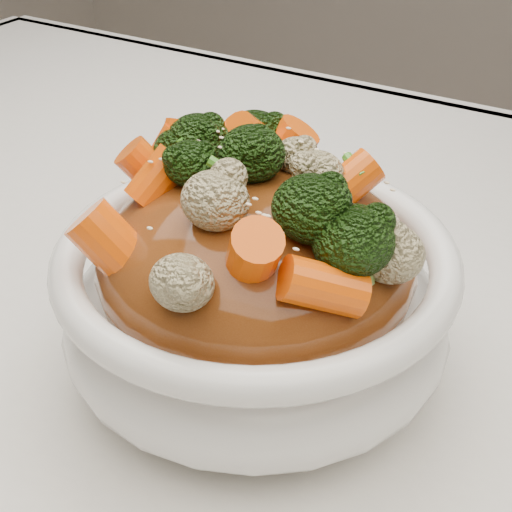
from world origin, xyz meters
The scene contains 8 objects.
tablecloth centered at (0.00, 0.00, 0.73)m, with size 1.20×0.80×0.04m, color silver.
bowl centered at (0.01, -0.02, 0.79)m, with size 0.20×0.20×0.08m, color white, non-canonical shape.
sauce_base centered at (0.01, -0.02, 0.82)m, with size 0.16×0.16×0.09m, color #653111.
carrots centered at (0.01, -0.02, 0.87)m, with size 0.16×0.16×0.05m, color #F95B08, non-canonical shape.
broccoli centered at (0.01, -0.02, 0.87)m, with size 0.16×0.16×0.04m, color black, non-canonical shape.
cauliflower centered at (0.01, -0.02, 0.87)m, with size 0.16×0.16×0.03m, color tan, non-canonical shape.
scallions centered at (0.01, -0.02, 0.87)m, with size 0.12×0.12×0.02m, color #3B831E, non-canonical shape.
sesame_seeds centered at (0.01, -0.02, 0.87)m, with size 0.14×0.14×0.01m, color beige, non-canonical shape.
Camera 1 is at (0.16, -0.26, 1.01)m, focal length 50.00 mm.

